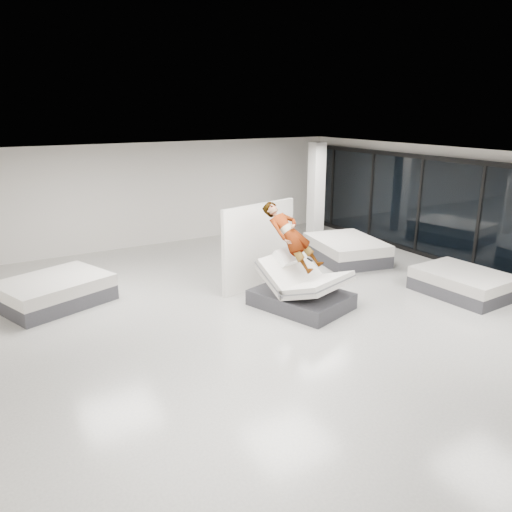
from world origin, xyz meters
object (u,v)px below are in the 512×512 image
object	(u,v)px
flat_bed_right_near	(463,283)
flat_bed_right_far	(346,250)
column	(316,194)
remote	(310,260)
divider_panel	(259,246)
flat_bed_left_far	(55,291)
hero_bed	(302,290)
person	(291,249)

from	to	relation	value
flat_bed_right_near	flat_bed_right_far	bearing A→B (deg)	98.95
flat_bed_right_far	column	distance (m)	2.40
remote	column	distance (m)	5.36
divider_panel	flat_bed_left_far	bearing A→B (deg)	151.00
divider_panel	flat_bed_right_far	world-z (taller)	divider_panel
remote	flat_bed_right_near	distance (m)	3.80
divider_panel	column	size ratio (longest dim) A/B	0.70
hero_bed	person	bearing A→B (deg)	107.70
flat_bed_left_far	column	world-z (taller)	column
person	column	size ratio (longest dim) A/B	0.56
person	flat_bed_right_near	distance (m)	4.23
remote	flat_bed_right_near	size ratio (longest dim) A/B	0.07
divider_panel	remote	bearing A→B (deg)	-90.72
hero_bed	person	world-z (taller)	person
hero_bed	divider_panel	xyz separation A→B (m)	(-0.12, 1.62, 0.63)
divider_panel	column	bearing A→B (deg)	22.57
divider_panel	flat_bed_left_far	distance (m)	4.74
flat_bed_right_far	flat_bed_right_near	size ratio (longest dim) A/B	1.22
divider_panel	flat_bed_right_far	bearing A→B (deg)	-2.40
person	flat_bed_right_near	world-z (taller)	person
divider_panel	flat_bed_right_far	xyz separation A→B (m)	(3.27, 0.61, -0.71)
flat_bed_right_far	column	bearing A→B (deg)	79.42
column	remote	bearing A→B (deg)	-128.27
hero_bed	divider_panel	size ratio (longest dim) A/B	1.03
person	flat_bed_right_near	xyz separation A→B (m)	(3.80, -1.58, -0.99)
remote	flat_bed_left_far	size ratio (longest dim) A/B	0.05
person	column	xyz separation A→B (m)	(3.62, 3.92, 0.33)
flat_bed_right_far	flat_bed_left_far	bearing A→B (deg)	174.96
remote	flat_bed_right_far	bearing A→B (deg)	19.12
person	divider_panel	world-z (taller)	divider_panel
flat_bed_right_near	remote	bearing A→B (deg)	159.32
hero_bed	flat_bed_right_far	size ratio (longest dim) A/B	0.91
hero_bed	remote	world-z (taller)	hero_bed
flat_bed_right_near	flat_bed_left_far	world-z (taller)	flat_bed_left_far
flat_bed_left_far	divider_panel	bearing A→B (deg)	-16.04
hero_bed	flat_bed_right_near	size ratio (longest dim) A/B	1.11
column	flat_bed_left_far	bearing A→B (deg)	-170.90
remote	flat_bed_right_far	size ratio (longest dim) A/B	0.05
remote	flat_bed_right_far	world-z (taller)	remote
divider_panel	person	bearing A→B (deg)	-101.78
hero_bed	flat_bed_right_far	world-z (taller)	hero_bed
hero_bed	flat_bed_right_near	distance (m)	3.91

